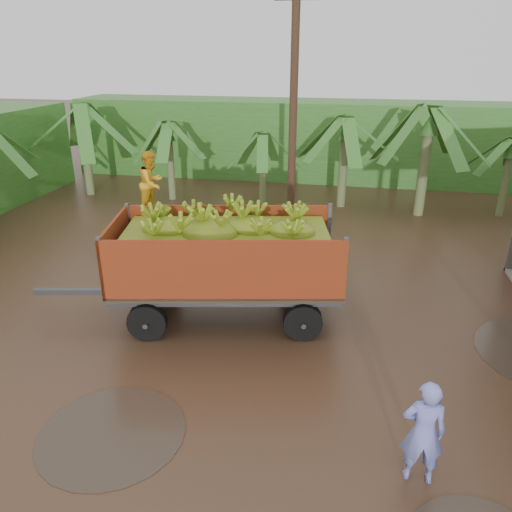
% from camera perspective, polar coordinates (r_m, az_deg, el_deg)
% --- Properties ---
extents(ground, '(100.00, 100.00, 0.00)m').
position_cam_1_polar(ground, '(10.09, 5.87, -12.85)').
color(ground, black).
rests_on(ground, ground).
extents(hedge_north, '(22.00, 3.00, 3.60)m').
position_cam_1_polar(hedge_north, '(24.69, 5.32, 13.12)').
color(hedge_north, '#2D661E').
rests_on(hedge_north, ground).
extents(banana_trailer, '(7.14, 3.40, 3.78)m').
position_cam_1_polar(banana_trailer, '(11.28, -3.51, 0.04)').
color(banana_trailer, '#C0401B').
rests_on(banana_trailer, ground).
extents(man_blue, '(0.62, 0.41, 1.69)m').
position_cam_1_polar(man_blue, '(7.81, 18.58, -18.56)').
color(man_blue, '#757ED6').
rests_on(man_blue, ground).
extents(utility_pole, '(1.20, 0.24, 7.67)m').
position_cam_1_polar(utility_pole, '(15.35, 4.25, 15.27)').
color(utility_pole, '#47301E').
rests_on(utility_pole, ground).
extents(banana_plants, '(24.44, 20.57, 4.14)m').
position_cam_1_polar(banana_plants, '(16.53, -10.23, 8.29)').
color(banana_plants, '#2D661E').
rests_on(banana_plants, ground).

